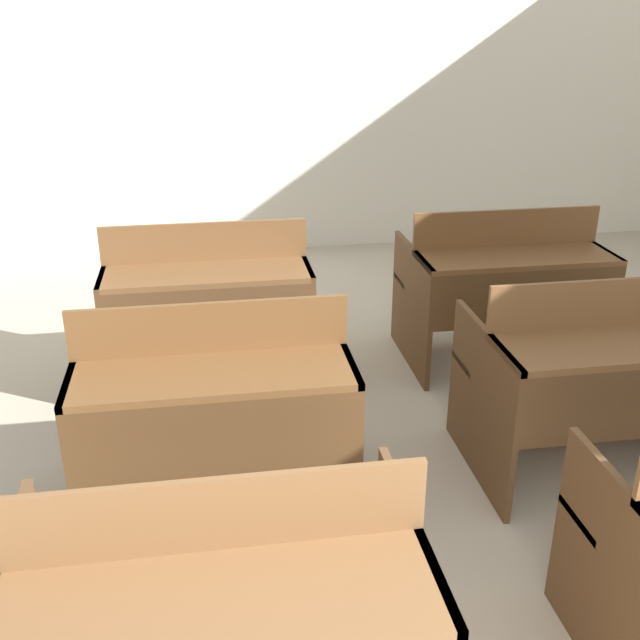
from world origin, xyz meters
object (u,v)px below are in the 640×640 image
object	(u,v)px
bench_second_left	(215,405)
bench_third_left	(208,301)
bench_front_left	(220,624)
bench_third_right	(503,284)
bench_second_right	(603,375)

from	to	relation	value
bench_second_left	bench_third_left	xyz separation A→B (m)	(-0.00, 1.19, 0.00)
bench_front_left	bench_third_right	world-z (taller)	same
bench_front_left	bench_second_right	size ratio (longest dim) A/B	1.00
bench_front_left	bench_third_left	xyz separation A→B (m)	(0.02, 2.40, 0.00)
bench_second_right	bench_third_right	distance (m)	1.19
bench_second_left	bench_third_right	distance (m)	2.12
bench_front_left	bench_third_right	bearing A→B (deg)	53.57
bench_second_right	bench_third_left	size ratio (longest dim) A/B	1.00
bench_third_left	bench_third_right	world-z (taller)	same
bench_second_right	bench_third_left	bearing A→B (deg)	145.66
bench_third_left	bench_third_right	distance (m)	1.75
bench_second_left	bench_second_right	world-z (taller)	same
bench_front_left	bench_third_left	world-z (taller)	same
bench_second_left	bench_third_right	bearing A→B (deg)	34.24
bench_front_left	bench_second_left	bearing A→B (deg)	88.93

